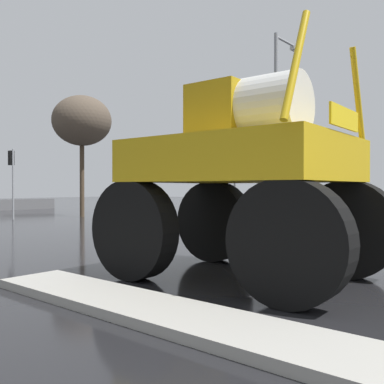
# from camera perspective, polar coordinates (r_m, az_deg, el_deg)

# --- Properties ---
(ground_plane) EXTENTS (120.00, 120.00, 0.00)m
(ground_plane) POSITION_cam_1_polar(r_m,az_deg,el_deg) (17.78, -22.83, -5.45)
(ground_plane) COLOR black
(median_island) EXTENTS (1.22, 11.49, 0.15)m
(median_island) POSITION_cam_1_polar(r_m,az_deg,el_deg) (5.16, 14.64, -19.42)
(median_island) COLOR #9E9B93
(median_island) RESTS_ON ground
(oversize_sprayer) EXTENTS (3.83, 5.48, 4.64)m
(oversize_sprayer) POSITION_cam_1_polar(r_m,az_deg,el_deg) (8.79, 6.78, 2.21)
(oversize_sprayer) COLOR black
(oversize_sprayer) RESTS_ON ground
(traffic_signal_near_right) EXTENTS (0.24, 0.54, 3.98)m
(traffic_signal_near_right) POSITION_cam_1_polar(r_m,az_deg,el_deg) (15.86, 5.24, 4.39)
(traffic_signal_near_right) COLOR gray
(traffic_signal_near_right) RESTS_ON ground
(traffic_signal_far_right) EXTENTS (0.24, 0.55, 4.12)m
(traffic_signal_far_right) POSITION_cam_1_polar(r_m,az_deg,el_deg) (27.33, -22.67, 2.93)
(traffic_signal_far_right) COLOR gray
(traffic_signal_far_right) RESTS_ON ground
(streetlight_near_right) EXTENTS (2.03, 0.24, 8.35)m
(streetlight_near_right) POSITION_cam_1_polar(r_m,az_deg,el_deg) (18.86, 11.26, 9.06)
(streetlight_near_right) COLOR gray
(streetlight_near_right) RESTS_ON ground
(bare_tree_right) EXTENTS (3.73, 3.73, 7.71)m
(bare_tree_right) POSITION_cam_1_polar(r_m,az_deg,el_deg) (28.71, -14.31, 9.03)
(bare_tree_right) COLOR #473828
(bare_tree_right) RESTS_ON ground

